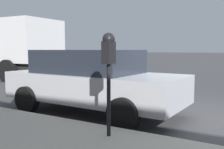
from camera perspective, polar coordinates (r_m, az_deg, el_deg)
The scene contains 3 objects.
ground_plane at distance 6.37m, azimuth 17.49°, elevation -8.54°, with size 220.00×220.00×0.00m, color #424244.
parking_meter at distance 3.97m, azimuth -0.73°, elevation 3.70°, with size 0.21×0.19×1.59m.
car_silver at distance 6.30m, azimuth -4.38°, elevation -1.15°, with size 2.09×4.34×1.50m.
Camera 1 is at (-6.03, -1.38, 1.52)m, focal length 42.00 mm.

